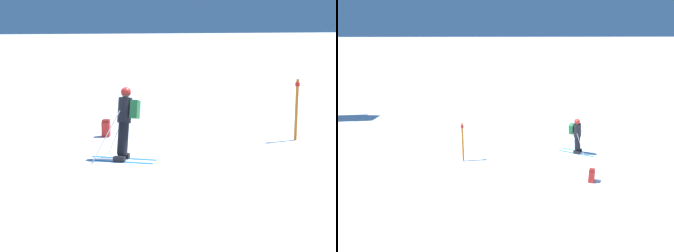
# 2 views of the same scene
# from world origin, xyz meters

# --- Properties ---
(ground_plane) EXTENTS (300.00, 300.00, 0.00)m
(ground_plane) POSITION_xyz_m (0.00, 0.00, 0.00)
(ground_plane) COLOR white
(skier) EXTENTS (1.46, 1.66, 1.77)m
(skier) POSITION_xyz_m (0.58, 0.15, 0.97)
(skier) COLOR #1E7AC6
(skier) RESTS_ON ground
(spare_backpack) EXTENTS (0.36, 0.31, 0.50)m
(spare_backpack) POSITION_xyz_m (-2.17, 0.18, 0.24)
(spare_backpack) COLOR #AD231E
(spare_backpack) RESTS_ON ground
(trail_marker) EXTENTS (0.13, 0.13, 1.74)m
(trail_marker) POSITION_xyz_m (-0.09, 5.22, 0.96)
(trail_marker) COLOR orange
(trail_marker) RESTS_ON ground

